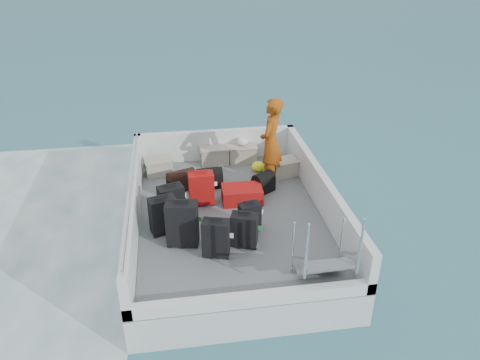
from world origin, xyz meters
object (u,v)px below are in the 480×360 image
object	(u,v)px
suitcase_7	(250,217)
crate_0	(159,167)
suitcase_3	(216,239)
crate_1	(215,155)
suitcase_2	(171,202)
suitcase_1	(163,215)
suitcase_0	(182,224)
passenger	(271,143)
suitcase_5	(201,189)
crate_2	(242,154)
suitcase_8	(242,194)
suitcase_6	(244,230)
crate_3	(284,168)

from	to	relation	value
suitcase_7	crate_0	size ratio (longest dim) A/B	0.95
suitcase_3	crate_0	bearing A→B (deg)	122.20
crate_1	suitcase_2	bearing A→B (deg)	-114.89
suitcase_1	suitcase_3	world-z (taller)	suitcase_1
suitcase_2	crate_1	xyz separation A→B (m)	(1.01, 2.17, -0.14)
suitcase_0	crate_0	bearing A→B (deg)	108.20
suitcase_1	passenger	size ratio (longest dim) A/B	0.37
suitcase_5	suitcase_1	bearing A→B (deg)	-131.96
crate_2	suitcase_1	bearing A→B (deg)	-124.44
suitcase_7	crate_1	xyz separation A→B (m)	(-0.32, 2.77, -0.08)
suitcase_5	suitcase_8	xyz separation A→B (m)	(0.78, -0.03, -0.17)
suitcase_6	suitcase_1	bearing A→B (deg)	174.01
suitcase_7	passenger	bearing A→B (deg)	56.19
suitcase_6	crate_1	size ratio (longest dim) A/B	0.98
suitcase_0	crate_3	size ratio (longest dim) A/B	1.47
suitcase_0	crate_2	distance (m)	3.38
crate_1	crate_3	bearing A→B (deg)	-30.28
suitcase_1	crate_3	bearing A→B (deg)	17.50
suitcase_2	suitcase_7	bearing A→B (deg)	-41.95
suitcase_5	suitcase_7	size ratio (longest dim) A/B	1.24
suitcase_2	passenger	size ratio (longest dim) A/B	0.35
suitcase_3	suitcase_6	size ratio (longest dim) A/B	1.09
suitcase_0	suitcase_2	xyz separation A→B (m)	(-0.16, 0.85, -0.07)
suitcase_5	crate_2	world-z (taller)	suitcase_5
crate_1	crate_0	bearing A→B (deg)	-163.33
suitcase_8	crate_3	distance (m)	1.43
suitcase_6	crate_3	size ratio (longest dim) A/B	1.11
suitcase_1	suitcase_3	size ratio (longest dim) A/B	1.04
suitcase_6	crate_2	bearing A→B (deg)	100.10
suitcase_0	suitcase_8	distance (m)	1.74
suitcase_5	suitcase_6	size ratio (longest dim) A/B	1.09
suitcase_2	crate_0	distance (m)	1.82
passenger	suitcase_8	bearing A→B (deg)	-16.76
crate_3	crate_2	bearing A→B (deg)	133.09
suitcase_5	passenger	distance (m)	1.70
suitcase_0	crate_3	bearing A→B (deg)	54.08
suitcase_0	crate_3	distance (m)	3.16
suitcase_5	suitcase_7	distance (m)	1.27
suitcase_6	suitcase_7	distance (m)	0.48
suitcase_2	suitcase_6	xyz separation A→B (m)	(1.17, -1.04, -0.02)
suitcase_6	suitcase_7	xyz separation A→B (m)	(0.17, 0.45, -0.04)
suitcase_2	passenger	world-z (taller)	passenger
suitcase_0	suitcase_5	world-z (taller)	suitcase_0
suitcase_3	suitcase_5	size ratio (longest dim) A/B	1.00
suitcase_0	suitcase_7	xyz separation A→B (m)	(1.17, 0.26, -0.14)
crate_2	suitcase_7	bearing A→B (deg)	-96.43
suitcase_6	crate_3	distance (m)	2.71
suitcase_3	suitcase_2	bearing A→B (deg)	133.94
suitcase_0	suitcase_2	bearing A→B (deg)	110.31
suitcase_8	passenger	distance (m)	1.22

